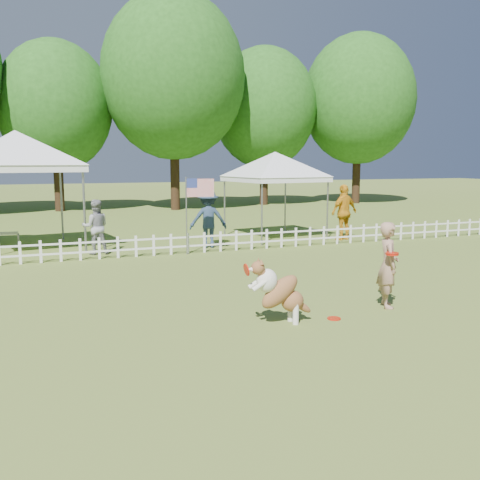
{
  "coord_description": "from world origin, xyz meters",
  "views": [
    {
      "loc": [
        -4.39,
        -7.77,
        2.64
      ],
      "look_at": [
        -0.58,
        2.0,
        1.1
      ],
      "focal_mm": 40.0,
      "sensor_mm": 36.0,
      "label": 1
    }
  ],
  "objects_px": {
    "spectator_c": "(344,212)",
    "canopy_tent_right": "(275,196)",
    "spectator_b": "(208,219)",
    "handler": "(388,265)",
    "dog": "(281,292)",
    "frisbee_on_turf": "(334,318)",
    "flag_pole": "(186,216)",
    "spectator_a": "(96,227)",
    "canopy_tent_left": "(18,192)"
  },
  "relations": [
    {
      "from": "frisbee_on_turf",
      "to": "canopy_tent_left",
      "type": "bearing_deg",
      "value": 117.49
    },
    {
      "from": "canopy_tent_right",
      "to": "spectator_c",
      "type": "height_order",
      "value": "canopy_tent_right"
    },
    {
      "from": "dog",
      "to": "spectator_a",
      "type": "height_order",
      "value": "spectator_a"
    },
    {
      "from": "canopy_tent_right",
      "to": "handler",
      "type": "bearing_deg",
      "value": -109.28
    },
    {
      "from": "canopy_tent_right",
      "to": "spectator_a",
      "type": "xyz_separation_m",
      "value": [
        -6.21,
        -1.2,
        -0.67
      ]
    },
    {
      "from": "flag_pole",
      "to": "spectator_c",
      "type": "xyz_separation_m",
      "value": [
        5.77,
        0.89,
        -0.17
      ]
    },
    {
      "from": "spectator_c",
      "to": "canopy_tent_right",
      "type": "bearing_deg",
      "value": -47.79
    },
    {
      "from": "dog",
      "to": "handler",
      "type": "bearing_deg",
      "value": 7.54
    },
    {
      "from": "flag_pole",
      "to": "spectator_c",
      "type": "height_order",
      "value": "flag_pole"
    },
    {
      "from": "canopy_tent_right",
      "to": "spectator_c",
      "type": "xyz_separation_m",
      "value": [
        1.98,
        -1.32,
        -0.51
      ]
    },
    {
      "from": "canopy_tent_right",
      "to": "spectator_a",
      "type": "bearing_deg",
      "value": -176.37
    },
    {
      "from": "dog",
      "to": "canopy_tent_left",
      "type": "bearing_deg",
      "value": 114.18
    },
    {
      "from": "dog",
      "to": "canopy_tent_right",
      "type": "distance_m",
      "value": 10.14
    },
    {
      "from": "frisbee_on_turf",
      "to": "canopy_tent_right",
      "type": "height_order",
      "value": "canopy_tent_right"
    },
    {
      "from": "frisbee_on_turf",
      "to": "canopy_tent_left",
      "type": "height_order",
      "value": "canopy_tent_left"
    },
    {
      "from": "canopy_tent_right",
      "to": "dog",
      "type": "bearing_deg",
      "value": -121.72
    },
    {
      "from": "canopy_tent_left",
      "to": "flag_pole",
      "type": "height_order",
      "value": "canopy_tent_left"
    },
    {
      "from": "canopy_tent_right",
      "to": "spectator_b",
      "type": "xyz_separation_m",
      "value": [
        -2.83,
        -1.22,
        -0.56
      ]
    },
    {
      "from": "frisbee_on_turf",
      "to": "canopy_tent_right",
      "type": "xyz_separation_m",
      "value": [
        3.2,
        9.28,
        1.44
      ]
    },
    {
      "from": "dog",
      "to": "canopy_tent_left",
      "type": "distance_m",
      "value": 10.49
    },
    {
      "from": "canopy_tent_left",
      "to": "dog",
      "type": "bearing_deg",
      "value": -75.75
    },
    {
      "from": "spectator_a",
      "to": "spectator_c",
      "type": "relative_size",
      "value": 0.84
    },
    {
      "from": "dog",
      "to": "spectator_a",
      "type": "distance_m",
      "value": 8.26
    },
    {
      "from": "frisbee_on_turf",
      "to": "spectator_c",
      "type": "distance_m",
      "value": 9.54
    },
    {
      "from": "dog",
      "to": "spectator_c",
      "type": "xyz_separation_m",
      "value": [
        6.15,
        7.88,
        0.4
      ]
    },
    {
      "from": "handler",
      "to": "canopy_tent_left",
      "type": "relative_size",
      "value": 0.45
    },
    {
      "from": "spectator_a",
      "to": "spectator_b",
      "type": "bearing_deg",
      "value": -175.32
    },
    {
      "from": "flag_pole",
      "to": "spectator_b",
      "type": "height_order",
      "value": "flag_pole"
    },
    {
      "from": "handler",
      "to": "frisbee_on_turf",
      "type": "bearing_deg",
      "value": 127.11
    },
    {
      "from": "spectator_b",
      "to": "spectator_c",
      "type": "relative_size",
      "value": 0.95
    },
    {
      "from": "dog",
      "to": "spectator_a",
      "type": "bearing_deg",
      "value": 105.5
    },
    {
      "from": "frisbee_on_turf",
      "to": "canopy_tent_left",
      "type": "xyz_separation_m",
      "value": [
        -5.03,
        9.67,
        1.73
      ]
    },
    {
      "from": "handler",
      "to": "spectator_b",
      "type": "height_order",
      "value": "spectator_b"
    },
    {
      "from": "spectator_b",
      "to": "handler",
      "type": "bearing_deg",
      "value": 106.74
    },
    {
      "from": "frisbee_on_turf",
      "to": "spectator_a",
      "type": "relative_size",
      "value": 0.14
    },
    {
      "from": "spectator_c",
      "to": "canopy_tent_left",
      "type": "bearing_deg",
      "value": -23.58
    },
    {
      "from": "dog",
      "to": "spectator_b",
      "type": "xyz_separation_m",
      "value": [
        1.34,
        7.98,
        0.35
      ]
    },
    {
      "from": "canopy_tent_left",
      "to": "spectator_a",
      "type": "relative_size",
      "value": 2.21
    },
    {
      "from": "frisbee_on_turf",
      "to": "dog",
      "type": "bearing_deg",
      "value": 175.36
    },
    {
      "from": "canopy_tent_right",
      "to": "spectator_c",
      "type": "relative_size",
      "value": 1.55
    },
    {
      "from": "handler",
      "to": "spectator_a",
      "type": "distance_m",
      "value": 8.87
    },
    {
      "from": "handler",
      "to": "frisbee_on_turf",
      "type": "relative_size",
      "value": 6.88
    },
    {
      "from": "handler",
      "to": "dog",
      "type": "xyz_separation_m",
      "value": [
        -2.28,
        -0.25,
        -0.24
      ]
    },
    {
      "from": "spectator_b",
      "to": "spectator_c",
      "type": "xyz_separation_m",
      "value": [
        4.81,
        -0.1,
        0.05
      ]
    },
    {
      "from": "dog",
      "to": "flag_pole",
      "type": "relative_size",
      "value": 0.49
    },
    {
      "from": "dog",
      "to": "frisbee_on_turf",
      "type": "xyz_separation_m",
      "value": [
        0.97,
        -0.08,
        -0.54
      ]
    },
    {
      "from": "canopy_tent_right",
      "to": "spectator_b",
      "type": "height_order",
      "value": "canopy_tent_right"
    },
    {
      "from": "frisbee_on_turf",
      "to": "canopy_tent_right",
      "type": "relative_size",
      "value": 0.08
    },
    {
      "from": "canopy_tent_left",
      "to": "spectator_c",
      "type": "bearing_deg",
      "value": -18.25
    },
    {
      "from": "dog",
      "to": "flag_pole",
      "type": "height_order",
      "value": "flag_pole"
    }
  ]
}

